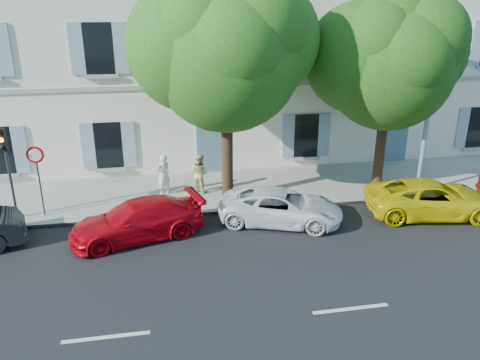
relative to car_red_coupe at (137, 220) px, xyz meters
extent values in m
plane|color=black|center=(5.36, -0.94, -0.63)|extent=(90.00, 90.00, 0.00)
cube|color=#A09E96|center=(5.36, 3.51, -0.55)|extent=(36.00, 4.50, 0.15)
cube|color=#9E998E|center=(5.36, 1.34, -0.55)|extent=(36.00, 0.16, 0.16)
cube|color=white|center=(5.36, 9.26, 5.37)|extent=(28.00, 7.00, 12.00)
imported|color=#B80511|center=(0.00, 0.00, 0.00)|extent=(4.65, 2.83, 1.26)
imported|color=white|center=(4.93, 0.27, -0.04)|extent=(4.69, 3.30, 1.19)
imported|color=#D8C809|center=(10.46, -0.10, 0.02)|extent=(4.96, 2.88, 1.30)
cylinder|color=#3A2819|center=(3.37, 2.41, 1.22)|extent=(0.43, 0.43, 3.39)
ellipsoid|color=#32791E|center=(3.37, 2.41, 4.94)|extent=(5.42, 5.42, 5.97)
cylinder|color=#3A2819|center=(9.68, 2.64, 1.05)|extent=(0.40, 0.40, 3.05)
ellipsoid|color=#2D661A|center=(9.68, 2.64, 4.43)|extent=(4.96, 4.96, 5.45)
cylinder|color=#383A3D|center=(-4.24, 2.05, 0.87)|extent=(0.09, 0.09, 2.71)
cube|color=black|center=(-4.24, 1.91, 2.41)|extent=(0.27, 0.23, 0.77)
sphere|color=orange|center=(-4.24, 1.80, 2.43)|extent=(0.16, 0.16, 0.16)
cylinder|color=#383A3D|center=(-3.32, 2.07, 0.61)|extent=(0.06, 0.06, 2.18)
cylinder|color=red|center=(-3.32, 2.04, 1.79)|extent=(0.59, 0.06, 0.59)
cylinder|color=#7293BF|center=(10.98, 1.69, 3.81)|extent=(0.17, 0.17, 8.58)
imported|color=silver|center=(0.97, 3.34, 0.34)|extent=(0.71, 0.65, 1.63)
imported|color=#CCC382|center=(2.39, 3.34, 0.31)|extent=(0.98, 0.96, 1.58)
camera|label=1|loc=(0.81, -14.21, 6.56)|focal=35.00mm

